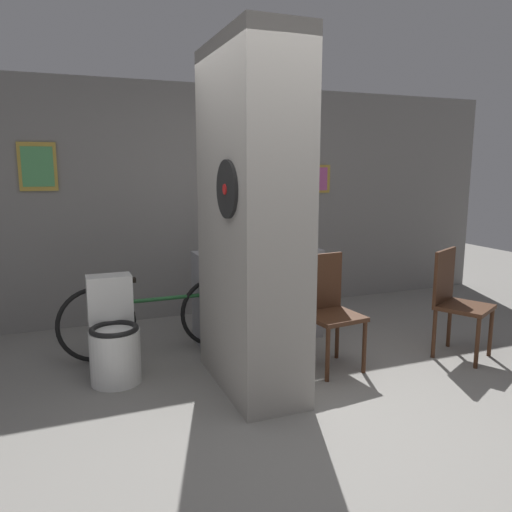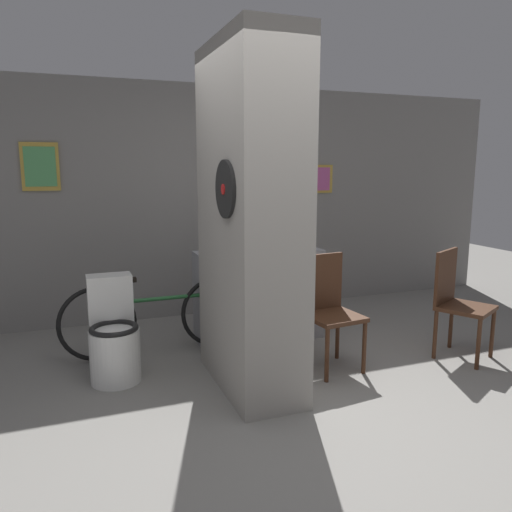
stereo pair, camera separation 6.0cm
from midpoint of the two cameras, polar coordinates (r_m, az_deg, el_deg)
name	(u,v)px [view 1 (the left image)]	position (r m, az deg, el deg)	size (l,w,h in m)	color
ground_plane	(294,414)	(3.65, 3.86, -17.61)	(14.00, 14.00, 0.00)	gray
wall_back	(194,202)	(5.73, -7.41, 6.12)	(8.00, 0.09, 2.60)	gray
pillar_center	(251,221)	(3.76, -1.05, 4.05)	(0.54, 1.18, 2.60)	gray
counter_shelf	(258,295)	(4.96, -0.11, -4.46)	(1.24, 0.44, 0.89)	gray
toilet	(114,338)	(4.23, -16.34, -9.02)	(0.40, 0.56, 0.82)	white
chair_near_pillar	(328,306)	(4.29, 7.83, -5.68)	(0.47, 0.47, 0.97)	#422616
chair_by_doorway	(456,298)	(4.84, 21.54, -4.49)	(0.57, 0.57, 0.97)	#422616
bicycle	(159,316)	(4.67, -11.40, -6.76)	(1.77, 0.42, 0.73)	black
bottle_tall	(238,242)	(4.84, -2.45, 1.64)	(0.09, 0.09, 0.25)	#267233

